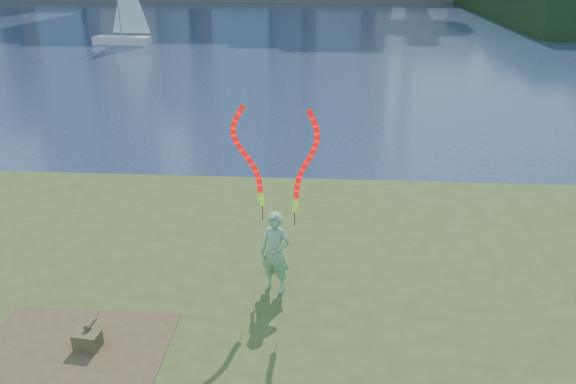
{
  "coord_description": "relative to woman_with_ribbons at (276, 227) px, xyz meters",
  "views": [
    {
      "loc": [
        1.98,
        -10.31,
        7.11
      ],
      "look_at": [
        1.24,
        1.0,
        2.19
      ],
      "focal_mm": 35.0,
      "sensor_mm": 36.0,
      "label": 1
    }
  ],
  "objects": [
    {
      "name": "ground",
      "position": [
        -1.12,
        0.72,
        -2.2
      ],
      "size": [
        320.0,
        320.0,
        0.0
      ],
      "primitive_type": "plane",
      "color": "#1B2843",
      "rests_on": "ground"
    },
    {
      "name": "woman_with_ribbons",
      "position": [
        0.0,
        0.0,
        0.0
      ],
      "size": [
        1.96,
        0.77,
        4.07
      ],
      "rotation": [
        0.0,
        0.0,
        -0.35
      ],
      "color": "#106717",
      "rests_on": "grassy_knoll"
    },
    {
      "name": "grassy_knoll",
      "position": [
        -1.12,
        -1.58,
        -1.86
      ],
      "size": [
        20.0,
        18.0,
        0.8
      ],
      "color": "#384719",
      "rests_on": "ground"
    },
    {
      "name": "canvas_bag",
      "position": [
        -3.07,
        -2.03,
        -1.23
      ],
      "size": [
        0.47,
        0.53,
        0.41
      ],
      "rotation": [
        0.0,
        0.0,
        -0.12
      ],
      "color": "#443F21",
      "rests_on": "grassy_knoll"
    },
    {
      "name": "dirt_patch",
      "position": [
        -3.32,
        -2.48,
        -1.39
      ],
      "size": [
        3.2,
        3.0,
        0.02
      ],
      "primitive_type": "cube",
      "color": "#47331E",
      "rests_on": "grassy_knoll"
    },
    {
      "name": "sailboat",
      "position": [
        -15.43,
        36.15,
        -0.95
      ],
      "size": [
        4.85,
        1.91,
        7.29
      ],
      "rotation": [
        0.0,
        0.0,
        -0.1
      ],
      "color": "silver",
      "rests_on": "ground"
    }
  ]
}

